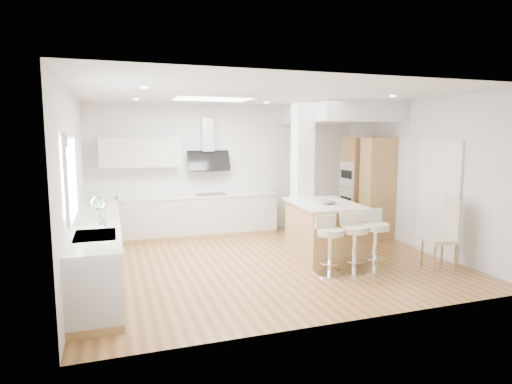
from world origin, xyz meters
name	(u,v)px	position (x,y,z in m)	size (l,w,h in m)	color
ground	(268,262)	(0.00, 0.00, 0.00)	(6.00, 6.00, 0.00)	#A8743E
ceiling	(268,262)	(0.00, 0.00, 0.00)	(6.00, 5.00, 0.02)	silver
wall_back	(229,169)	(0.00, 2.50, 1.40)	(6.00, 0.04, 2.80)	silver
wall_left	(73,187)	(-3.00, 0.00, 1.40)	(0.04, 5.00, 2.80)	silver
wall_right	(418,175)	(3.00, 0.00, 1.40)	(0.04, 5.00, 2.80)	silver
skylight	(213,98)	(-0.79, 0.60, 2.77)	(4.10, 2.10, 0.06)	white
window_left	(70,172)	(-2.96, -0.90, 1.69)	(0.06, 1.28, 1.07)	white
doorway_right	(438,201)	(2.97, -0.60, 1.00)	(0.05, 1.00, 2.10)	#49403A
counter_left	(99,245)	(-2.70, 0.23, 0.46)	(0.63, 4.50, 1.35)	#B1864B
counter_back	(191,204)	(-0.91, 2.22, 0.70)	(3.62, 0.63, 2.50)	#B1864B
pillar	(302,174)	(1.05, 0.95, 1.40)	(0.35, 0.35, 2.80)	white
soffit	(340,113)	(2.10, 1.40, 2.60)	(1.78, 2.20, 0.40)	silver
oven_column	(366,187)	(2.68, 1.23, 1.05)	(0.63, 1.21, 2.10)	#B1864B
peninsula	(324,229)	(1.06, 0.03, 0.49)	(1.20, 1.68, 1.04)	#B1864B
bar_stool_a	(330,242)	(0.65, -0.94, 0.52)	(0.45, 0.45, 0.92)	silver
bar_stool_b	(354,240)	(1.06, -0.97, 0.53)	(0.45, 0.45, 0.95)	silver
bar_stool_c	(374,237)	(1.43, -0.98, 0.55)	(0.48, 0.48, 0.98)	silver
dining_chair	(446,231)	(2.58, -1.24, 0.62)	(0.51, 0.51, 1.16)	beige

